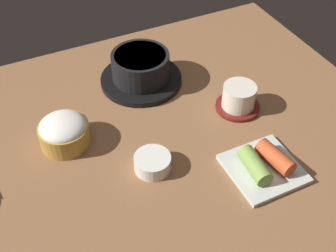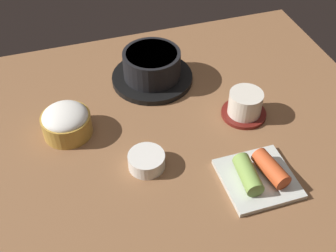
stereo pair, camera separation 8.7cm
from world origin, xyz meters
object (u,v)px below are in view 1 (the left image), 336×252
at_px(tea_cup_with_saucer, 239,98).
at_px(banchan_cup_center, 152,162).
at_px(stone_pot, 141,70).
at_px(rice_bowl, 64,131).
at_px(kimchi_plate, 264,165).

height_order(tea_cup_with_saucer, banchan_cup_center, tea_cup_with_saucer).
xyz_separation_m(tea_cup_with_saucer, banchan_cup_center, (-0.24, -0.08, -0.01)).
distance_m(stone_pot, tea_cup_with_saucer, 0.24).
bearing_deg(stone_pot, banchan_cup_center, -108.35).
xyz_separation_m(stone_pot, tea_cup_with_saucer, (0.16, -0.18, -0.01)).
bearing_deg(rice_bowl, tea_cup_with_saucer, -9.19).
bearing_deg(tea_cup_with_saucer, rice_bowl, 170.81).
bearing_deg(banchan_cup_center, rice_bowl, 133.60).
height_order(stone_pot, banchan_cup_center, stone_pot).
xyz_separation_m(stone_pot, kimchi_plate, (0.10, -0.35, -0.02)).
distance_m(tea_cup_with_saucer, banchan_cup_center, 0.25).
height_order(stone_pot, kimchi_plate, stone_pot).
bearing_deg(rice_bowl, stone_pot, 28.64).
height_order(rice_bowl, kimchi_plate, rice_bowl).
relative_size(stone_pot, rice_bowl, 1.88).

